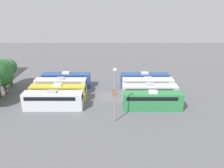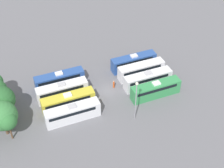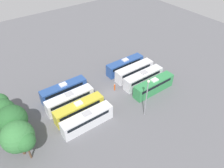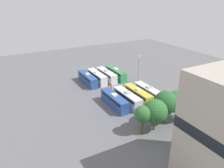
{
  "view_description": "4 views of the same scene",
  "coord_description": "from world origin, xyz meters",
  "px_view_note": "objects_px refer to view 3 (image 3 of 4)",
  "views": [
    {
      "loc": [
        -41.35,
        -1.6,
        18.87
      ],
      "look_at": [
        -0.57,
        -1.56,
        3.07
      ],
      "focal_mm": 35.0,
      "sensor_mm": 36.0,
      "label": 1
    },
    {
      "loc": [
        -47.64,
        18.32,
        44.64
      ],
      "look_at": [
        -1.53,
        -0.6,
        2.92
      ],
      "focal_mm": 50.0,
      "sensor_mm": 36.0,
      "label": 2
    },
    {
      "loc": [
        -31.84,
        22.52,
        33.86
      ],
      "look_at": [
        0.86,
        -1.34,
        1.79
      ],
      "focal_mm": 35.0,
      "sensor_mm": 36.0,
      "label": 3
    },
    {
      "loc": [
        30.92,
        53.04,
        27.71
      ],
      "look_at": [
        1.69,
        0.79,
        2.69
      ],
      "focal_mm": 35.0,
      "sensor_mm": 36.0,
      "label": 4
    }
  ],
  "objects_px": {
    "bus_3": "(125,65)",
    "tree_2": "(12,120)",
    "tree_0": "(25,141)",
    "tree_5": "(0,103)",
    "tree_3": "(12,118)",
    "bus_6": "(70,100)",
    "bus_7": "(64,90)",
    "bus_5": "(79,109)",
    "tree_1": "(18,137)",
    "bus_4": "(87,120)",
    "worker_person": "(115,87)",
    "bus_0": "(154,85)",
    "tree_4": "(2,112)",
    "bus_2": "(134,71)",
    "light_pole": "(147,93)",
    "bus_1": "(143,78)"
  },
  "relations": [
    {
      "from": "bus_4",
      "to": "bus_5",
      "type": "xyz_separation_m",
      "value": [
        3.45,
        -0.12,
        0.0
      ]
    },
    {
      "from": "bus_0",
      "to": "tree_3",
      "type": "relative_size",
      "value": 1.82
    },
    {
      "from": "bus_5",
      "to": "tree_5",
      "type": "bearing_deg",
      "value": 57.71
    },
    {
      "from": "tree_3",
      "to": "bus_6",
      "type": "bearing_deg",
      "value": -88.49
    },
    {
      "from": "bus_7",
      "to": "worker_person",
      "type": "bearing_deg",
      "value": -115.13
    },
    {
      "from": "bus_4",
      "to": "tree_4",
      "type": "relative_size",
      "value": 1.5
    },
    {
      "from": "bus_6",
      "to": "tree_4",
      "type": "height_order",
      "value": "tree_4"
    },
    {
      "from": "tree_4",
      "to": "worker_person",
      "type": "bearing_deg",
      "value": -96.56
    },
    {
      "from": "tree_0",
      "to": "tree_4",
      "type": "relative_size",
      "value": 0.89
    },
    {
      "from": "tree_2",
      "to": "tree_3",
      "type": "bearing_deg",
      "value": -7.25
    },
    {
      "from": "bus_3",
      "to": "tree_4",
      "type": "bearing_deg",
      "value": 93.91
    },
    {
      "from": "light_pole",
      "to": "tree_1",
      "type": "xyz_separation_m",
      "value": [
        5.6,
        23.71,
        -1.44
      ]
    },
    {
      "from": "bus_3",
      "to": "tree_2",
      "type": "relative_size",
      "value": 1.36
    },
    {
      "from": "bus_3",
      "to": "tree_0",
      "type": "distance_m",
      "value": 32.04
    },
    {
      "from": "bus_3",
      "to": "bus_6",
      "type": "distance_m",
      "value": 18.6
    },
    {
      "from": "bus_0",
      "to": "bus_7",
      "type": "height_order",
      "value": "same"
    },
    {
      "from": "bus_1",
      "to": "tree_2",
      "type": "xyz_separation_m",
      "value": [
        1.16,
        30.3,
        3.49
      ]
    },
    {
      "from": "bus_6",
      "to": "tree_4",
      "type": "bearing_deg",
      "value": 83.43
    },
    {
      "from": "worker_person",
      "to": "tree_4",
      "type": "height_order",
      "value": "tree_4"
    },
    {
      "from": "tree_3",
      "to": "bus_7",
      "type": "bearing_deg",
      "value": -71.51
    },
    {
      "from": "bus_3",
      "to": "worker_person",
      "type": "relative_size",
      "value": 5.85
    },
    {
      "from": "tree_5",
      "to": "light_pole",
      "type": "bearing_deg",
      "value": -123.77
    },
    {
      "from": "bus_2",
      "to": "light_pole",
      "type": "bearing_deg",
      "value": 148.73
    },
    {
      "from": "bus_0",
      "to": "light_pole",
      "type": "bearing_deg",
      "value": 122.9
    },
    {
      "from": "worker_person",
      "to": "tree_3",
      "type": "xyz_separation_m",
      "value": [
        0.97,
        22.92,
        3.04
      ]
    },
    {
      "from": "worker_person",
      "to": "tree_1",
      "type": "relative_size",
      "value": 0.25
    },
    {
      "from": "bus_5",
      "to": "tree_3",
      "type": "distance_m",
      "value": 12.61
    },
    {
      "from": "light_pole",
      "to": "bus_1",
      "type": "bearing_deg",
      "value": -40.54
    },
    {
      "from": "tree_1",
      "to": "light_pole",
      "type": "bearing_deg",
      "value": -103.28
    },
    {
      "from": "bus_2",
      "to": "bus_5",
      "type": "bearing_deg",
      "value": 101.75
    },
    {
      "from": "tree_5",
      "to": "bus_0",
      "type": "bearing_deg",
      "value": -110.56
    },
    {
      "from": "bus_5",
      "to": "tree_1",
      "type": "xyz_separation_m",
      "value": [
        -2.32,
        12.58,
        2.9
      ]
    },
    {
      "from": "tree_1",
      "to": "tree_3",
      "type": "bearing_deg",
      "value": -6.1
    },
    {
      "from": "tree_3",
      "to": "tree_4",
      "type": "bearing_deg",
      "value": 34.59
    },
    {
      "from": "bus_0",
      "to": "worker_person",
      "type": "bearing_deg",
      "value": 50.57
    },
    {
      "from": "bus_6",
      "to": "bus_7",
      "type": "height_order",
      "value": "same"
    },
    {
      "from": "bus_5",
      "to": "tree_5",
      "type": "relative_size",
      "value": 1.69
    },
    {
      "from": "tree_0",
      "to": "tree_5",
      "type": "relative_size",
      "value": 1.0
    },
    {
      "from": "bus_1",
      "to": "worker_person",
      "type": "xyz_separation_m",
      "value": [
        2.16,
        7.13,
        -0.92
      ]
    },
    {
      "from": "bus_2",
      "to": "tree_2",
      "type": "height_order",
      "value": "tree_2"
    },
    {
      "from": "bus_0",
      "to": "tree_5",
      "type": "xyz_separation_m",
      "value": [
        11.59,
        30.89,
        2.73
      ]
    },
    {
      "from": "bus_2",
      "to": "bus_1",
      "type": "bearing_deg",
      "value": 177.31
    },
    {
      "from": "tree_1",
      "to": "tree_5",
      "type": "height_order",
      "value": "tree_1"
    },
    {
      "from": "bus_4",
      "to": "bus_6",
      "type": "relative_size",
      "value": 1.0
    },
    {
      "from": "tree_0",
      "to": "tree_5",
      "type": "xyz_separation_m",
      "value": [
        12.02,
        0.96,
        -0.11
      ]
    },
    {
      "from": "bus_2",
      "to": "tree_2",
      "type": "bearing_deg",
      "value": 94.56
    },
    {
      "from": "bus_0",
      "to": "bus_2",
      "type": "bearing_deg",
      "value": -1.74
    },
    {
      "from": "bus_5",
      "to": "bus_6",
      "type": "distance_m",
      "value": 3.65
    },
    {
      "from": "bus_5",
      "to": "light_pole",
      "type": "relative_size",
      "value": 1.17
    },
    {
      "from": "bus_4",
      "to": "bus_7",
      "type": "bearing_deg",
      "value": -1.69
    }
  ]
}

